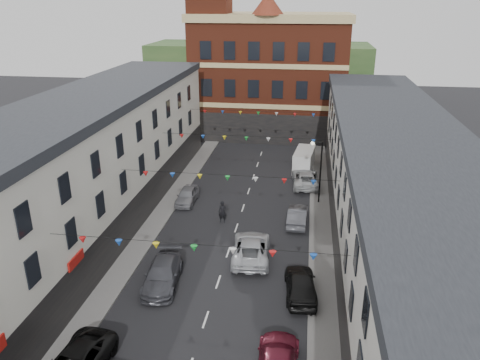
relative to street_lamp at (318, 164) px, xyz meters
The scene contains 17 objects.
ground 15.94m from the street_lamp, 115.07° to the right, with size 160.00×160.00×0.00m, color black.
pavement_left 18.43m from the street_lamp, 138.26° to the right, with size 1.80×64.00×0.15m, color #605E5B.
pavement_right 12.60m from the street_lamp, 88.33° to the right, with size 1.80×64.00×0.15m, color #605E5B.
terrace_left 22.52m from the street_lamp, 144.66° to the right, with size 8.40×56.00×10.70m.
terrace_right 14.04m from the street_lamp, 68.09° to the right, with size 8.40×56.00×9.70m.
civic_building 25.18m from the street_lamp, 105.30° to the left, with size 20.60×13.30×18.50m.
clock_tower 27.57m from the street_lamp, 123.79° to the left, with size 5.60×5.60×30.00m.
distant_hill 49.16m from the street_lamp, 102.40° to the left, with size 40.00×14.00×10.00m, color #264520.
street_lamp is the anchor object (origin of this frame).
car_left_d 18.19m from the street_lamp, 124.51° to the right, with size 2.16×5.30×1.54m, color #46474F.
car_left_e 12.38m from the street_lamp, behind, with size 1.67×4.16×1.42m, color gray.
car_right_d 15.08m from the street_lamp, 94.08° to the right, with size 1.92×4.78×1.63m, color black.
car_right_e 5.65m from the street_lamp, 109.90° to the right, with size 1.57×4.51×1.48m, color #4B4D53.
car_right_f 5.48m from the street_lamp, 103.53° to the left, with size 2.54×5.51×1.53m, color #BBBEC0.
moving_car 11.98m from the street_lamp, 114.25° to the right, with size 2.63×5.71×1.59m, color silver.
white_van 9.74m from the street_lamp, 98.02° to the left, with size 1.91×4.97×2.20m, color silver.
pedestrian 9.83m from the street_lamp, 147.05° to the right, with size 0.70×0.46×1.92m, color black.
Camera 1 is at (5.34, -26.29, 17.84)m, focal length 35.00 mm.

